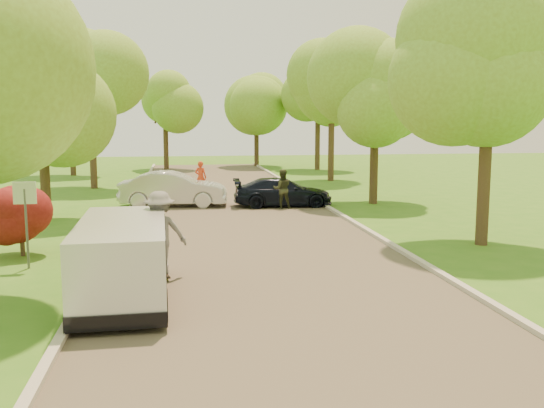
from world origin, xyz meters
TOP-DOWN VIEW (x-y plane):
  - ground at (0.00, 0.00)m, footprint 100.00×100.00m
  - road at (0.00, 8.00)m, footprint 8.00×60.00m
  - curb_left at (-4.05, 8.00)m, footprint 0.18×60.00m
  - curb_right at (4.05, 8.00)m, footprint 0.18×60.00m
  - street_sign at (-5.80, 4.00)m, footprint 0.55×0.06m
  - red_shrub at (-6.30, 5.50)m, footprint 1.70×1.70m
  - tree_l_midb at (-6.81, 12.00)m, footprint 4.30×4.20m
  - tree_l_far at (-6.39, 22.00)m, footprint 4.92×4.80m
  - tree_r_mida at (7.02, 5.00)m, footprint 5.13×5.00m
  - tree_r_midb at (6.60, 14.00)m, footprint 4.51×4.40m
  - tree_r_far at (7.23, 24.00)m, footprint 5.33×5.20m
  - tree_bg_a at (-8.78, 30.00)m, footprint 5.12×5.00m
  - tree_bg_b at (8.22, 32.00)m, footprint 5.12×5.00m
  - tree_bg_c at (-2.79, 34.00)m, footprint 4.92×4.80m
  - tree_bg_d at (4.22, 36.00)m, footprint 5.12×5.00m
  - minivan at (-3.20, 0.92)m, footprint 1.86×4.47m
  - silver_sedan at (-2.30, 14.42)m, footprint 4.65×2.02m
  - dark_sedan at (2.30, 13.73)m, footprint 4.26×1.88m
  - longboard at (-2.50, 2.54)m, footprint 0.46×1.02m
  - skateboarder at (-2.50, 2.54)m, footprint 1.36×0.94m
  - person_striped at (-0.99, 18.78)m, footprint 0.70×0.60m
  - person_olive at (2.17, 13.11)m, footprint 0.83×0.66m

SIDE VIEW (x-z plane):
  - ground at x=0.00m, z-range 0.00..0.00m
  - road at x=0.00m, z-range 0.00..0.01m
  - curb_left at x=-4.05m, z-range 0.00..0.12m
  - curb_right at x=4.05m, z-range 0.00..0.12m
  - longboard at x=-2.50m, z-range 0.05..0.17m
  - dark_sedan at x=2.30m, z-range 0.00..1.22m
  - silver_sedan at x=-2.30m, z-range 0.00..1.49m
  - person_striped at x=-0.99m, z-range 0.00..1.63m
  - person_olive at x=2.17m, z-range 0.00..1.63m
  - minivan at x=-3.20m, z-range 0.05..1.69m
  - skateboarder at x=-2.50m, z-range 0.13..2.06m
  - red_shrub at x=-6.30m, z-range 0.12..2.07m
  - street_sign at x=-5.80m, z-range 0.48..2.65m
  - tree_l_midb at x=-6.81m, z-range 1.28..7.89m
  - tree_r_midb at x=6.60m, z-range 1.38..8.38m
  - tree_bg_c at x=-2.79m, z-range 1.35..8.69m
  - tree_bg_a at x=-8.78m, z-range 1.45..9.18m
  - tree_bg_d at x=4.22m, z-range 1.45..9.18m
  - tree_l_far at x=-6.39m, z-range 1.57..9.36m
  - tree_r_mida at x=7.02m, z-range 1.56..9.51m
  - tree_bg_b at x=8.22m, z-range 1.56..9.51m
  - tree_r_far at x=7.23m, z-range 1.66..10.00m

